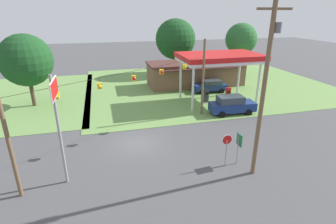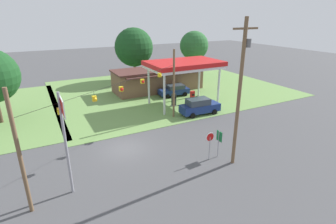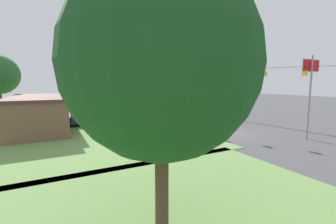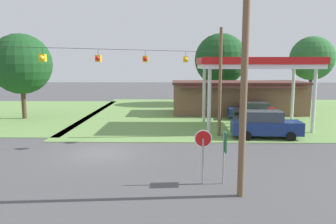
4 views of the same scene
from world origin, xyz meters
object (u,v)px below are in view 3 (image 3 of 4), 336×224
at_px(fuel_pump_far, 112,115).
at_px(utility_pole_main, 228,73).
at_px(tree_west_verge, 161,64).
at_px(car_at_pumps_front, 146,113).
at_px(car_at_pumps_rear, 79,117).
at_px(gas_station_canopy, 114,79).
at_px(fuel_pump_near, 118,118).
at_px(gas_station_store, 39,112).
at_px(stop_sign_roadside, 227,107).
at_px(stop_sign_overhead, 310,80).
at_px(route_sign, 222,107).

bearing_deg(fuel_pump_far, utility_pole_main, -110.24).
distance_m(fuel_pump_far, tree_west_verge, 24.04).
relative_size(car_at_pumps_front, car_at_pumps_rear, 1.08).
xyz_separation_m(car_at_pumps_rear, tree_west_verge, (-22.63, -0.01, 4.53)).
relative_size(car_at_pumps_front, tree_west_verge, 0.60).
xyz_separation_m(gas_station_canopy, tree_west_verge, (-21.76, 4.12, 0.02)).
height_order(gas_station_canopy, fuel_pump_near, gas_station_canopy).
relative_size(gas_station_store, fuel_pump_near, 8.46).
relative_size(fuel_pump_near, car_at_pumps_rear, 0.36).
xyz_separation_m(stop_sign_roadside, stop_sign_overhead, (-10.96, 0.83, 3.40)).
relative_size(stop_sign_overhead, tree_west_verge, 0.87).
distance_m(car_at_pumps_front, utility_pole_main, 12.62).
bearing_deg(gas_station_canopy, utility_pole_main, -105.10).
bearing_deg(fuel_pump_near, utility_pole_main, -99.70).
height_order(car_at_pumps_front, car_at_pumps_rear, car_at_pumps_front).
bearing_deg(car_at_pumps_rear, gas_station_canopy, 82.41).
relative_size(fuel_pump_near, fuel_pump_far, 1.00).
bearing_deg(car_at_pumps_rear, stop_sign_roadside, 74.54).
bearing_deg(fuel_pump_near, car_at_pumps_rear, 60.40).
xyz_separation_m(fuel_pump_far, utility_pole_main, (-5.49, -14.90, 5.58)).
xyz_separation_m(route_sign, tree_west_verge, (-17.22, 17.65, 3.70)).
bearing_deg(tree_west_verge, stop_sign_overhead, -72.56).
xyz_separation_m(fuel_pump_near, utility_pole_main, (-2.55, -14.90, 5.58)).
height_order(fuel_pump_near, car_at_pumps_front, car_at_pumps_front).
distance_m(gas_station_store, car_at_pumps_rear, 4.27).
height_order(route_sign, utility_pole_main, utility_pole_main).
height_order(gas_station_store, route_sign, gas_station_store).
relative_size(stop_sign_roadside, route_sign, 1.04).
bearing_deg(fuel_pump_far, car_at_pumps_rear, 98.19).
xyz_separation_m(car_at_pumps_front, route_sign, (-4.37, -9.38, 0.68)).
xyz_separation_m(fuel_pump_far, stop_sign_roadside, (-6.98, -13.54, 1.00)).
height_order(gas_station_store, stop_sign_roadside, gas_station_store).
height_order(gas_station_store, fuel_pump_near, gas_station_store).
relative_size(car_at_pumps_front, stop_sign_roadside, 2.02).
xyz_separation_m(gas_station_store, stop_sign_overhead, (-16.62, -20.96, 3.43)).
bearing_deg(car_at_pumps_front, car_at_pumps_rear, 85.69).
height_order(gas_station_store, car_at_pumps_front, gas_station_store).
relative_size(gas_station_store, utility_pole_main, 1.25).
height_order(fuel_pump_near, tree_west_verge, tree_west_verge).
relative_size(gas_station_store, car_at_pumps_front, 2.84).
xyz_separation_m(car_at_pumps_front, stop_sign_roadside, (-5.34, -9.40, 0.78)).
bearing_deg(car_at_pumps_rear, car_at_pumps_front, 87.21).
bearing_deg(stop_sign_roadside, tree_west_verge, -47.39).
relative_size(gas_station_canopy, car_at_pumps_rear, 2.04).
distance_m(fuel_pump_far, stop_sign_overhead, 22.43).
distance_m(stop_sign_roadside, utility_pole_main, 5.00).
xyz_separation_m(utility_pole_main, tree_west_verge, (-17.74, 19.02, -0.98)).
relative_size(stop_sign_roadside, stop_sign_overhead, 0.34).
distance_m(gas_station_canopy, route_sign, 14.73).
height_order(car_at_pumps_front, route_sign, route_sign).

